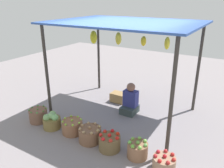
# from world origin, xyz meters

# --- Properties ---
(ground_plane) EXTENTS (14.00, 14.00, 0.00)m
(ground_plane) POSITION_xyz_m (0.00, 0.00, 0.00)
(ground_plane) COLOR gray
(market_stall_structure) EXTENTS (3.21, 2.41, 2.22)m
(market_stall_structure) POSITION_xyz_m (-0.02, 0.01, 2.05)
(market_stall_structure) COLOR #38332D
(market_stall_structure) RESTS_ON ground
(vendor_person) EXTENTS (0.36, 0.44, 0.78)m
(vendor_person) POSITION_xyz_m (0.13, 0.08, 0.30)
(vendor_person) COLOR #333F3E
(vendor_person) RESTS_ON ground
(basket_green_chilies) EXTENTS (0.41, 0.41, 0.33)m
(basket_green_chilies) POSITION_xyz_m (-1.49, -1.41, 0.15)
(basket_green_chilies) COLOR brown
(basket_green_chilies) RESTS_ON ground
(basket_cabbages) EXTENTS (0.39, 0.39, 0.37)m
(basket_cabbages) POSITION_xyz_m (-1.02, -1.45, 0.16)
(basket_cabbages) COLOR olive
(basket_cabbages) RESTS_ON ground
(basket_limes) EXTENTS (0.44, 0.44, 0.32)m
(basket_limes) POSITION_xyz_m (-0.50, -1.37, 0.14)
(basket_limes) COLOR #895C41
(basket_limes) RESTS_ON ground
(basket_potatoes) EXTENTS (0.45, 0.45, 0.34)m
(basket_potatoes) POSITION_xyz_m (0.00, -1.42, 0.15)
(basket_potatoes) COLOR brown
(basket_potatoes) RESTS_ON ground
(basket_red_tomatoes) EXTENTS (0.41, 0.41, 0.35)m
(basket_red_tomatoes) POSITION_xyz_m (0.47, -1.44, 0.15)
(basket_red_tomatoes) COLOR brown
(basket_red_tomatoes) RESTS_ON ground
(basket_green_apples) EXTENTS (0.37, 0.37, 0.34)m
(basket_green_apples) POSITION_xyz_m (1.02, -1.37, 0.15)
(basket_green_apples) COLOR #8A6044
(basket_green_apples) RESTS_ON ground
(basket_red_apples) EXTENTS (0.38, 0.38, 0.30)m
(basket_red_apples) POSITION_xyz_m (1.54, -1.44, 0.13)
(basket_red_apples) COLOR #9B775C
(basket_red_apples) RESTS_ON ground
(wooden_crate_near_vendor) EXTENTS (0.41, 0.30, 0.25)m
(wooden_crate_near_vendor) POSITION_xyz_m (-0.43, 0.49, 0.13)
(wooden_crate_near_vendor) COLOR #A37D4A
(wooden_crate_near_vendor) RESTS_ON ground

